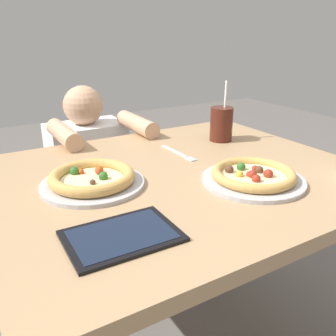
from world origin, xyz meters
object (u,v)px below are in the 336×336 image
diner_seated (91,188)px  fork (179,154)px  pizza_far (92,179)px  pizza_near (253,176)px  drink_cup_colored (221,124)px  tablet (122,236)px

diner_seated → fork: bearing=-74.7°
pizza_far → pizza_near: bearing=-27.4°
drink_cup_colored → fork: size_ratio=1.16×
pizza_far → drink_cup_colored: 0.62m
fork → pizza_near: bearing=-81.3°
pizza_far → tablet: size_ratio=1.22×
pizza_near → drink_cup_colored: size_ratio=1.28×
drink_cup_colored → pizza_near: bearing=-115.8°
pizza_near → fork: 0.33m
fork → tablet: size_ratio=0.83×
pizza_near → drink_cup_colored: (0.19, 0.38, 0.05)m
drink_cup_colored → tablet: 0.79m
drink_cup_colored → tablet: bearing=-143.9°
pizza_near → diner_seated: (-0.20, 0.89, -0.34)m
drink_cup_colored → tablet: size_ratio=0.97×
pizza_near → fork: size_ratio=1.48×
pizza_near → diner_seated: diner_seated is taller
diner_seated → drink_cup_colored: bearing=-52.3°
fork → tablet: 0.57m
drink_cup_colored → diner_seated: 0.75m
pizza_near → fork: pizza_near is taller
fork → tablet: (-0.40, -0.40, 0.00)m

